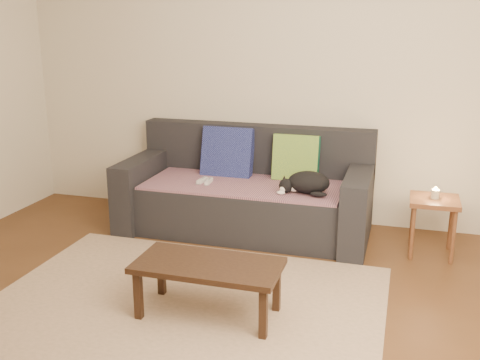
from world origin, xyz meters
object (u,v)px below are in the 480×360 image
object	(u,v)px
wii_remote_a	(202,180)
cat	(307,183)
side_table	(434,208)
sofa	(247,195)
coffee_table	(208,270)
wii_remote_b	(209,181)

from	to	relation	value
wii_remote_a	cat	bearing A→B (deg)	-87.98
cat	wii_remote_a	distance (m)	0.91
cat	side_table	size ratio (longest dim) A/B	0.96
sofa	coffee_table	distance (m)	1.54
sofa	wii_remote_a	size ratio (longest dim) A/B	14.00
wii_remote_a	coffee_table	size ratio (longest dim) A/B	0.17
cat	sofa	bearing A→B (deg)	176.49
sofa	wii_remote_b	world-z (taller)	sofa
wii_remote_b	side_table	world-z (taller)	wii_remote_b
sofa	coffee_table	world-z (taller)	sofa
cat	coffee_table	size ratio (longest dim) A/B	0.50
wii_remote_b	coffee_table	world-z (taller)	wii_remote_b
wii_remote_b	sofa	bearing A→B (deg)	-64.87
side_table	coffee_table	bearing A→B (deg)	-133.62
side_table	cat	bearing A→B (deg)	-174.92
wii_remote_b	coffee_table	bearing A→B (deg)	-165.22
side_table	coffee_table	distance (m)	1.94
cat	side_table	xyz separation A→B (m)	(0.98, 0.09, -0.15)
wii_remote_b	wii_remote_a	bearing A→B (deg)	75.24
cat	side_table	bearing A→B (deg)	22.41
wii_remote_a	side_table	distance (m)	1.88
sofa	cat	distance (m)	0.63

